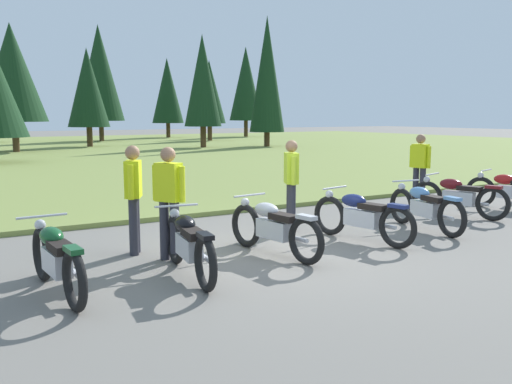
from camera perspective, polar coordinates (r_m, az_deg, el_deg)
The scene contains 14 objects.
ground_plane at distance 8.59m, azimuth 2.07°, elevation -6.43°, with size 140.00×140.00×0.00m, color slate.
grass_moorland at distance 32.81m, azimuth -22.99°, elevation 3.67°, with size 80.00×44.00×0.10m, color olive.
forest_treeline at distance 40.62m, azimuth -20.34°, elevation 10.79°, with size 42.74×29.34×8.88m.
motorcycle_british_green at distance 7.05m, azimuth -19.74°, elevation -6.43°, with size 0.62×2.10×0.88m.
motorcycle_black at distance 7.44m, azimuth -6.88°, elevation -5.28°, with size 0.62×2.09×0.88m.
motorcycle_silver at distance 8.48m, azimuth 1.82°, elevation -3.59°, with size 0.64×2.09×0.88m.
motorcycle_navy at distance 9.56m, azimuth 10.73°, elevation -2.41°, with size 0.71×2.08×0.88m.
motorcycle_sky_blue at distance 10.76m, azimuth 16.90°, elevation -1.46°, with size 0.62×2.09×0.88m.
motorcycle_maroon at distance 12.40m, azimuth 19.98°, elevation -0.39°, with size 0.83×2.04×0.88m.
motorcycle_red at distance 13.75m, azimuth 24.70°, elevation 0.13°, with size 0.84×2.03×0.88m.
rider_in_hivis_vest at distance 13.78m, azimuth 16.41°, elevation 2.69°, with size 0.29×0.54×1.67m.
rider_with_back_turned at distance 10.20m, azimuth 3.62°, elevation 1.26°, with size 0.35×0.51×1.67m.
rider_near_row_end at distance 8.68m, azimuth -12.42°, elevation -0.09°, with size 0.36×0.50×1.67m.
rider_checking_bike at distance 8.19m, azimuth -8.91°, elevation -0.46°, with size 0.38×0.47×1.67m.
Camera 1 is at (-4.54, -6.97, 2.13)m, focal length 39.11 mm.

